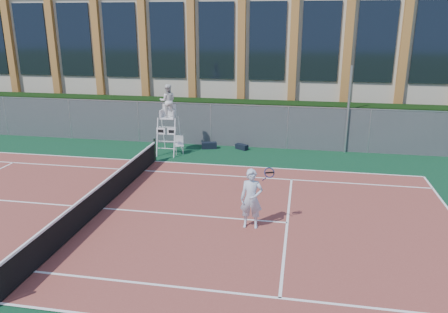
% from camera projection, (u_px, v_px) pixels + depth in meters
% --- Properties ---
extents(ground, '(120.00, 120.00, 0.00)m').
position_uv_depth(ground, '(103.00, 209.00, 15.27)').
color(ground, '#233814').
extents(apron, '(36.00, 20.00, 0.01)m').
position_uv_depth(apron, '(115.00, 198.00, 16.21)').
color(apron, '#0B3421').
rests_on(apron, ground).
extents(tennis_court, '(23.77, 10.97, 0.02)m').
position_uv_depth(tennis_court, '(103.00, 209.00, 15.27)').
color(tennis_court, brown).
rests_on(tennis_court, apron).
extents(tennis_net, '(0.10, 11.30, 1.10)m').
position_uv_depth(tennis_net, '(102.00, 195.00, 15.12)').
color(tennis_net, black).
rests_on(tennis_net, ground).
extents(fence, '(40.00, 0.06, 2.20)m').
position_uv_depth(fence, '(174.00, 123.00, 23.22)').
color(fence, '#595E60').
rests_on(fence, ground).
extents(hedge, '(40.00, 1.40, 2.20)m').
position_uv_depth(hedge, '(180.00, 119.00, 24.35)').
color(hedge, black).
rests_on(hedge, ground).
extents(building, '(45.00, 10.60, 8.22)m').
position_uv_depth(building, '(210.00, 53.00, 30.92)').
color(building, '#BEB79D').
rests_on(building, ground).
extents(steel_pole, '(0.12, 0.12, 4.30)m').
position_uv_depth(steel_pole, '(348.00, 110.00, 21.29)').
color(steel_pole, '#9EA0A5').
rests_on(steel_pole, ground).
extents(umpire_chair, '(0.97, 1.49, 3.46)m').
position_uv_depth(umpire_chair, '(168.00, 103.00, 21.11)').
color(umpire_chair, white).
rests_on(umpire_chair, ground).
extents(plastic_chair, '(0.52, 0.52, 0.90)m').
position_uv_depth(plastic_chair, '(179.00, 143.00, 21.59)').
color(plastic_chair, silver).
rests_on(plastic_chair, apron).
extents(sports_bag_near, '(0.82, 0.51, 0.33)m').
position_uv_depth(sports_bag_near, '(209.00, 145.00, 22.51)').
color(sports_bag_near, black).
rests_on(sports_bag_near, apron).
extents(sports_bag_far, '(0.72, 0.61, 0.27)m').
position_uv_depth(sports_bag_far, '(242.00, 147.00, 22.38)').
color(sports_bag_far, black).
rests_on(sports_bag_far, apron).
extents(tennis_player, '(1.06, 0.72, 1.92)m').
position_uv_depth(tennis_player, '(252.00, 199.00, 13.61)').
color(tennis_player, silver).
rests_on(tennis_player, tennis_court).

